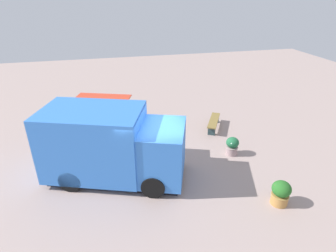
{
  "coord_description": "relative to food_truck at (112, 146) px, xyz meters",
  "views": [
    {
      "loc": [
        1.37,
        8.54,
        6.25
      ],
      "look_at": [
        -0.98,
        -1.38,
        1.22
      ],
      "focal_mm": 30.0,
      "sensor_mm": 36.0,
      "label": 1
    }
  ],
  "objects": [
    {
      "name": "ground_plane",
      "position": [
        -1.34,
        0.2,
        -1.25
      ],
      "size": [
        40.0,
        40.0,
        0.0
      ],
      "primitive_type": "plane",
      "color": "#A68F88"
    },
    {
      "name": "food_truck",
      "position": [
        0.0,
        0.0,
        0.0
      ],
      "size": [
        5.28,
        3.99,
        2.61
      ],
      "color": "#3578D9",
      "rests_on": "ground_plane"
    },
    {
      "name": "person_customer",
      "position": [
        2.33,
        -3.85,
        -0.91
      ],
      "size": [
        0.77,
        0.67,
        0.89
      ],
      "color": "#384366",
      "rests_on": "ground_plane"
    },
    {
      "name": "planter_flowering_near",
      "position": [
        -5.06,
        2.74,
        -0.81
      ],
      "size": [
        0.6,
        0.6,
        0.84
      ],
      "color": "#B27F40",
      "rests_on": "ground_plane"
    },
    {
      "name": "planter_flowering_far",
      "position": [
        -4.86,
        -0.39,
        -0.84
      ],
      "size": [
        0.52,
        0.52,
        0.77
      ],
      "color": "#A48786",
      "rests_on": "ground_plane"
    },
    {
      "name": "plaza_bench",
      "position": [
        -5.02,
        -2.82,
        -0.89
      ],
      "size": [
        1.23,
        1.77,
        0.46
      ],
      "color": "olive",
      "rests_on": "ground_plane"
    }
  ]
}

